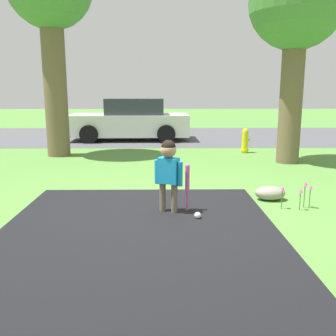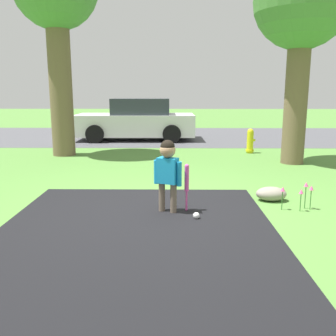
# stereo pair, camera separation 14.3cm
# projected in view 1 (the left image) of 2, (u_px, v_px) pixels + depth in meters

# --- Properties ---
(ground_plane) EXTENTS (60.00, 60.00, 0.00)m
(ground_plane) POSITION_uv_depth(u_px,v_px,m) (160.00, 208.00, 5.22)
(ground_plane) COLOR #518438
(driveway_strip) EXTENTS (3.29, 7.00, 0.01)m
(driveway_strip) POSITION_uv_depth(u_px,v_px,m) (125.00, 312.00, 2.76)
(driveway_strip) COLOR black
(driveway_strip) RESTS_ON ground
(street_strip) EXTENTS (40.00, 6.00, 0.01)m
(street_strip) POSITION_uv_depth(u_px,v_px,m) (162.00, 136.00, 13.65)
(street_strip) COLOR #4C4C51
(street_strip) RESTS_ON ground
(child) EXTENTS (0.37, 0.24, 0.98)m
(child) POSITION_uv_depth(u_px,v_px,m) (168.00, 166.00, 4.93)
(child) COLOR #6B5B4C
(child) RESTS_ON ground
(baseball_bat) EXTENTS (0.06, 0.06, 0.65)m
(baseball_bat) POSITION_uv_depth(u_px,v_px,m) (187.00, 180.00, 5.04)
(baseball_bat) COLOR #E54CA5
(baseball_bat) RESTS_ON ground
(sports_ball) EXTENTS (0.08, 0.08, 0.08)m
(sports_ball) POSITION_uv_depth(u_px,v_px,m) (198.00, 215.00, 4.79)
(sports_ball) COLOR white
(sports_ball) RESTS_ON ground
(fire_hydrant) EXTENTS (0.24, 0.21, 0.65)m
(fire_hydrant) POSITION_uv_depth(u_px,v_px,m) (245.00, 141.00, 9.87)
(fire_hydrant) COLOR yellow
(fire_hydrant) RESTS_ON ground
(parked_car) EXTENTS (3.92, 1.98, 1.37)m
(parked_car) POSITION_uv_depth(u_px,v_px,m) (131.00, 121.00, 12.46)
(parked_car) COLOR silver
(parked_car) RESTS_ON ground
(tree_near_driveway) EXTENTS (2.04, 2.04, 4.50)m
(tree_near_driveway) POSITION_uv_depth(u_px,v_px,m) (297.00, 8.00, 7.91)
(tree_near_driveway) COLOR brown
(tree_near_driveway) RESTS_ON ground
(flower_bed) EXTENTS (0.45, 0.18, 0.38)m
(flower_bed) POSITION_uv_depth(u_px,v_px,m) (300.00, 189.00, 5.14)
(flower_bed) COLOR #38702D
(flower_bed) RESTS_ON ground
(edging_rock) EXTENTS (0.45, 0.31, 0.21)m
(edging_rock) POSITION_uv_depth(u_px,v_px,m) (270.00, 193.00, 5.60)
(edging_rock) COLOR gray
(edging_rock) RESTS_ON ground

